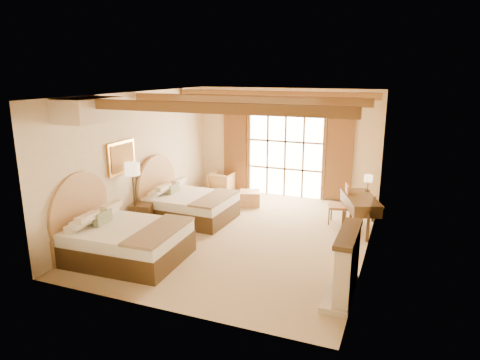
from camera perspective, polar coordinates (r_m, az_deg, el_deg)
The scene contains 19 objects.
floor at distance 10.01m, azimuth 0.44°, elevation -7.20°, with size 7.00×7.00×0.00m, color tan.
wall_back at distance 12.81m, azimuth 6.15°, elevation 4.94°, with size 5.50×5.50×0.00m, color beige.
wall_left at distance 10.82m, azimuth -13.27°, elevation 2.90°, with size 7.00×7.00×0.00m, color beige.
wall_right at distance 8.95m, azimuth 17.11°, elevation 0.28°, with size 7.00×7.00×0.00m, color beige.
ceiling at distance 9.32m, azimuth 0.48°, elevation 11.41°, with size 7.00×7.00×0.00m, color #AE6735.
ceiling_beams at distance 9.33m, azimuth 0.47°, elevation 10.68°, with size 5.39×4.60×0.18m, color brown, non-canonical shape.
french_doors at distance 12.81m, azimuth 6.04°, elevation 3.35°, with size 3.95×0.08×2.60m.
fireplace at distance 7.43m, azimuth 13.91°, elevation -11.32°, with size 0.46×1.40×1.16m.
painting at distance 10.17m, azimuth -15.49°, elevation 2.90°, with size 0.06×0.95×0.75m.
canopy_valance at distance 8.85m, azimuth -19.31°, elevation 8.84°, with size 0.70×1.40×0.45m, color #FAE2C8.
bed_near at distance 9.00m, azimuth -15.81°, elevation -7.24°, with size 2.33×1.80×1.49m.
bed_far at distance 11.01m, azimuth -7.37°, elevation -3.00°, with size 2.15×1.65×1.38m.
nightstand at distance 10.61m, azimuth -12.88°, elevation -4.63°, with size 0.49×0.49×0.58m, color #442E16.
floor_lamp at distance 10.20m, azimuth -14.13°, elevation 0.90°, with size 0.34×0.34×1.62m.
armchair at distance 13.26m, azimuth -2.49°, elevation -0.34°, with size 0.67×0.69×0.63m, color tan.
ottoman at distance 12.04m, azimuth 1.33°, elevation -2.44°, with size 0.55×0.55×0.40m, color tan.
desk at distance 10.53m, azimuth 15.64°, elevation -4.14°, with size 1.13×1.64×0.81m.
desk_chair at distance 10.83m, azimuth 13.01°, elevation -4.14°, with size 0.54×0.53×1.00m.
desk_lamp at distance 10.88m, azimuth 16.75°, elevation 0.12°, with size 0.20×0.20×0.40m.
Camera 1 is at (3.36, -8.68, 3.68)m, focal length 32.00 mm.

